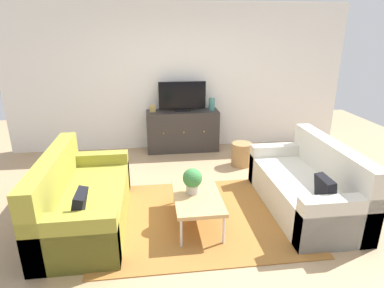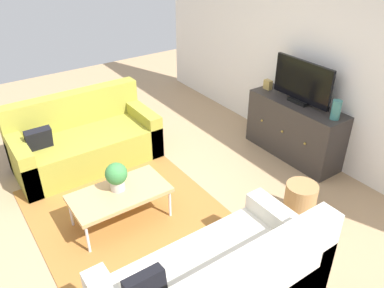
% 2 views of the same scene
% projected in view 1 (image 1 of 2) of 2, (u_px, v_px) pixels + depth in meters
% --- Properties ---
extents(ground_plane, '(10.00, 10.00, 0.00)m').
position_uv_depth(ground_plane, '(198.00, 211.00, 4.16)').
color(ground_plane, tan).
extents(wall_back, '(6.40, 0.12, 2.70)m').
position_uv_depth(wall_back, '(179.00, 78.00, 6.09)').
color(wall_back, white).
rests_on(wall_back, ground_plane).
extents(area_rug, '(2.50, 1.90, 0.01)m').
position_uv_depth(area_rug, '(200.00, 217.00, 4.01)').
color(area_rug, '#9E662D').
rests_on(area_rug, ground_plane).
extents(couch_left_side, '(0.89, 1.80, 0.88)m').
position_uv_depth(couch_left_side, '(79.00, 202.00, 3.79)').
color(couch_left_side, olive).
rests_on(couch_left_side, ground_plane).
extents(couch_right_side, '(0.89, 1.80, 0.88)m').
position_uv_depth(couch_right_side, '(310.00, 188.00, 4.13)').
color(couch_right_side, beige).
rests_on(couch_right_side, ground_plane).
extents(coffee_table, '(0.54, 1.00, 0.39)m').
position_uv_depth(coffee_table, '(197.00, 195.00, 3.80)').
color(coffee_table, tan).
rests_on(coffee_table, ground_plane).
extents(potted_plant, '(0.23, 0.23, 0.31)m').
position_uv_depth(potted_plant, '(192.00, 180.00, 3.74)').
color(potted_plant, '#B7B2A8').
rests_on(potted_plant, coffee_table).
extents(tv_console, '(1.35, 0.47, 0.77)m').
position_uv_depth(tv_console, '(183.00, 131.00, 6.15)').
color(tv_console, '#332D2B').
rests_on(tv_console, ground_plane).
extents(flat_screen_tv, '(0.87, 0.16, 0.55)m').
position_uv_depth(flat_screen_tv, '(182.00, 97.00, 5.95)').
color(flat_screen_tv, black).
rests_on(flat_screen_tv, tv_console).
extents(glass_vase, '(0.11, 0.11, 0.23)m').
position_uv_depth(glass_vase, '(212.00, 104.00, 6.05)').
color(glass_vase, teal).
rests_on(glass_vase, tv_console).
extents(mantel_clock, '(0.11, 0.07, 0.13)m').
position_uv_depth(mantel_clock, '(153.00, 109.00, 5.93)').
color(mantel_clock, tan).
rests_on(mantel_clock, tv_console).
extents(wicker_basket, '(0.34, 0.34, 0.40)m').
position_uv_depth(wicker_basket, '(242.00, 154.00, 5.50)').
color(wicker_basket, '#9E7547').
rests_on(wicker_basket, ground_plane).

